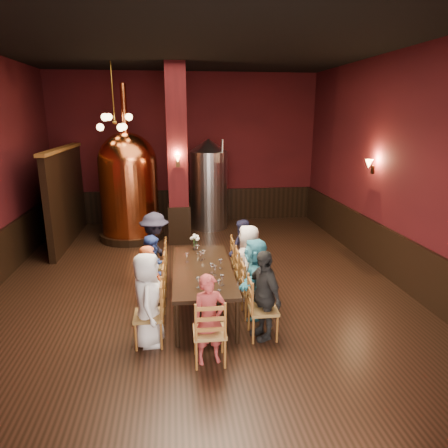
{
  "coord_description": "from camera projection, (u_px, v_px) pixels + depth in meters",
  "views": [
    {
      "loc": [
        -0.43,
        -7.41,
        3.29
      ],
      "look_at": [
        0.55,
        0.2,
        1.17
      ],
      "focal_mm": 32.0,
      "sensor_mm": 36.0,
      "label": 1
    }
  ],
  "objects": [
    {
      "name": "chair_5",
      "position": [
        255.0,
        290.0,
        6.64
      ],
      "size": [
        0.47,
        0.47,
        0.92
      ],
      "primitive_type": null,
      "rotation": [
        0.0,
        0.0,
        1.55
      ],
      "color": "brown",
      "rests_on": "ground"
    },
    {
      "name": "wine_glass_1",
      "position": [
        215.0,
        271.0,
        6.47
      ],
      "size": [
        0.07,
        0.07,
        0.17
      ],
      "primitive_type": null,
      "color": "white",
      "rests_on": "dining_table"
    },
    {
      "name": "sconce_wall",
      "position": [
        373.0,
        166.0,
        8.67
      ],
      "size": [
        0.2,
        0.2,
        0.36
      ],
      "primitive_type": null,
      "rotation": [
        0.0,
        0.0,
        1.57
      ],
      "color": "black",
      "rests_on": "room"
    },
    {
      "name": "person_1",
      "position": [
        151.0,
        284.0,
        6.41
      ],
      "size": [
        0.36,
        0.51,
        1.3
      ],
      "primitive_type": "imported",
      "rotation": [
        0.0,
        0.0,
        1.45
      ],
      "color": "#D25324",
      "rests_on": "ground"
    },
    {
      "name": "copper_kettle",
      "position": [
        129.0,
        185.0,
        10.57
      ],
      "size": [
        1.71,
        1.71,
        4.03
      ],
      "rotation": [
        0.0,
        0.0,
        -0.0
      ],
      "color": "black",
      "rests_on": "ground"
    },
    {
      "name": "person_3",
      "position": [
        155.0,
        251.0,
        7.66
      ],
      "size": [
        0.67,
        1.03,
        1.51
      ],
      "primitive_type": "imported",
      "rotation": [
        0.0,
        0.0,
        1.45
      ],
      "color": "black",
      "rests_on": "ground"
    },
    {
      "name": "chair_6",
      "position": [
        248.0,
        275.0,
        7.27
      ],
      "size": [
        0.47,
        0.47,
        0.92
      ],
      "primitive_type": null,
      "rotation": [
        0.0,
        0.0,
        1.55
      ],
      "color": "brown",
      "rests_on": "ground"
    },
    {
      "name": "chair_7",
      "position": [
        242.0,
        262.0,
        7.92
      ],
      "size": [
        0.47,
        0.47,
        0.92
      ],
      "primitive_type": null,
      "rotation": [
        0.0,
        0.0,
        1.55
      ],
      "color": "brown",
      "rests_on": "ground"
    },
    {
      "name": "rose_vase",
      "position": [
        195.0,
        240.0,
        7.69
      ],
      "size": [
        0.18,
        0.18,
        0.31
      ],
      "color": "white",
      "rests_on": "dining_table"
    },
    {
      "name": "wine_glass_9",
      "position": [
        219.0,
        285.0,
        5.92
      ],
      "size": [
        0.07,
        0.07,
        0.17
      ],
      "primitive_type": null,
      "color": "white",
      "rests_on": "dining_table"
    },
    {
      "name": "person_0",
      "position": [
        148.0,
        300.0,
        5.75
      ],
      "size": [
        0.45,
        0.69,
        1.41
      ],
      "primitive_type": "imported",
      "rotation": [
        0.0,
        0.0,
        1.57
      ],
      "color": "white",
      "rests_on": "ground"
    },
    {
      "name": "person_2",
      "position": [
        153.0,
        270.0,
        7.05
      ],
      "size": [
        0.51,
        0.69,
        1.27
      ],
      "primitive_type": "imported",
      "rotation": [
        0.0,
        0.0,
        1.19
      ],
      "color": "#2B418F",
      "rests_on": "ground"
    },
    {
      "name": "person_6",
      "position": [
        248.0,
        263.0,
        7.21
      ],
      "size": [
        0.61,
        0.78,
        1.4
      ],
      "primitive_type": "imported",
      "rotation": [
        0.0,
        0.0,
        4.44
      ],
      "color": "white",
      "rests_on": "ground"
    },
    {
      "name": "chair_3",
      "position": [
        156.0,
        265.0,
        7.73
      ],
      "size": [
        0.47,
        0.47,
        0.92
      ],
      "primitive_type": null,
      "rotation": [
        0.0,
        0.0,
        -1.59
      ],
      "color": "brown",
      "rests_on": "ground"
    },
    {
      "name": "person_8",
      "position": [
        209.0,
        320.0,
        5.34
      ],
      "size": [
        0.51,
        0.38,
        1.27
      ],
      "primitive_type": "imported",
      "rotation": [
        0.0,
        0.0,
        6.45
      ],
      "color": "#A43636",
      "rests_on": "ground"
    },
    {
      "name": "sconce_column",
      "position": [
        178.0,
        160.0,
        9.78
      ],
      "size": [
        0.2,
        0.2,
        0.36
      ],
      "primitive_type": null,
      "rotation": [
        0.0,
        0.0,
        3.14
      ],
      "color": "black",
      "rests_on": "column"
    },
    {
      "name": "chair_1",
      "position": [
        152.0,
        295.0,
        6.46
      ],
      "size": [
        0.47,
        0.47,
        0.92
      ],
      "primitive_type": null,
      "rotation": [
        0.0,
        0.0,
        -1.59
      ],
      "color": "brown",
      "rests_on": "ground"
    },
    {
      "name": "wine_glass_6",
      "position": [
        220.0,
        264.0,
        6.76
      ],
      "size": [
        0.07,
        0.07,
        0.17
      ],
      "primitive_type": null,
      "color": "white",
      "rests_on": "dining_table"
    },
    {
      "name": "wine_glass_4",
      "position": [
        204.0,
        255.0,
        7.21
      ],
      "size": [
        0.07,
        0.07,
        0.17
      ],
      "primitive_type": null,
      "color": "white",
      "rests_on": "dining_table"
    },
    {
      "name": "pendant_cluster",
      "position": [
        115.0,
        122.0,
        9.74
      ],
      "size": [
        0.9,
        0.9,
        1.7
      ],
      "primitive_type": null,
      "color": "#A57226",
      "rests_on": "room"
    },
    {
      "name": "person_4",
      "position": [
        263.0,
        295.0,
        5.94
      ],
      "size": [
        0.59,
        0.88,
        1.39
      ],
      "primitive_type": "imported",
      "rotation": [
        0.0,
        0.0,
        5.06
      ],
      "color": "black",
      "rests_on": "ground"
    },
    {
      "name": "room",
      "position": [
        196.0,
        172.0,
        7.42
      ],
      "size": [
        10.0,
        10.02,
        4.5
      ],
      "color": "black",
      "rests_on": "ground"
    },
    {
      "name": "person_7",
      "position": [
        243.0,
        252.0,
        7.86
      ],
      "size": [
        0.42,
        0.68,
        1.31
      ],
      "primitive_type": "imported",
      "rotation": [
        0.0,
        0.0,
        4.89
      ],
      "color": "black",
      "rests_on": "ground"
    },
    {
      "name": "wine_glass_8",
      "position": [
        201.0,
        256.0,
        7.14
      ],
      "size": [
        0.07,
        0.07,
        0.17
      ],
      "primitive_type": null,
      "color": "white",
      "rests_on": "dining_table"
    },
    {
      "name": "wine_glass_5",
      "position": [
        198.0,
        283.0,
        6.01
      ],
      "size": [
        0.07,
        0.07,
        0.17
      ],
      "primitive_type": null,
      "color": "white",
      "rests_on": "dining_table"
    },
    {
      "name": "chair_8",
      "position": [
        210.0,
        331.0,
        5.38
      ],
      "size": [
        0.47,
        0.47,
        0.92
      ],
      "primitive_type": null,
      "rotation": [
        0.0,
        0.0,
        3.12
      ],
      "color": "brown",
      "rests_on": "ground"
    },
    {
      "name": "dining_table",
      "position": [
        202.0,
        272.0,
        6.81
      ],
      "size": [
        1.04,
        2.42,
        0.75
      ],
      "rotation": [
        0.0,
        0.0,
        -0.02
      ],
      "color": "black",
      "rests_on": "ground"
    },
    {
      "name": "person_5",
      "position": [
        255.0,
        278.0,
        6.58
      ],
      "size": [
        0.76,
        1.32,
        1.36
      ],
      "primitive_type": "imported",
      "rotation": [
        0.0,
        0.0,
        4.41
      ],
      "color": "teal",
      "rests_on": "ground"
    },
    {
      "name": "chair_0",
      "position": [
        149.0,
        315.0,
        5.82
      ],
      "size": [
        0.47,
        0.47,
        0.92
      ],
      "primitive_type": null,
      "rotation": [
        0.0,
        0.0,
        -1.59
      ],
      "color": "brown",
      "rests_on": "ground"
    },
    {
      "name": "partition",
      "position": [
        66.0,
        197.0,
        10.36
      ],
      "size": [
        0.22,
        3.5,
        2.4
      ],
      "primitive_type": "cube",
      "color": "black",
      "rests_on": "ground"
    },
    {
      "name": "chair_2",
      "position": [
        154.0,
        279.0,
        7.09
      ],
      "size": [
        0.47,
        0.47,
        0.92
      ],
      "primitive_type": null,
      "rotation": [
        0.0,
        0.0,
        -1.59
      ],
      "color": "brown",
      "rests_on": "ground"
    },
    {
      "name": "wainscot_right",
      "position": [
        386.0,
        252.0,
        8.37
      ],
      "size": [
        0.08,
        9.9,
        1.0
      ],
      "primitive_type": "cube",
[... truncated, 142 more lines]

